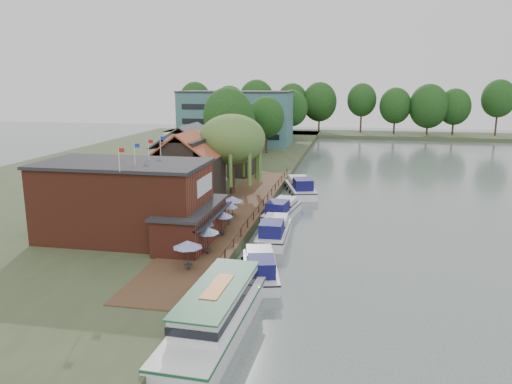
# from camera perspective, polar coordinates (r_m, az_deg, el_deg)

# --- Properties ---
(ground) EXTENTS (260.00, 260.00, 0.00)m
(ground) POSITION_cam_1_polar(r_m,az_deg,el_deg) (45.92, 4.52, -7.19)
(ground) COLOR #4C5855
(ground) RESTS_ON ground
(land_bank) EXTENTS (50.00, 140.00, 1.00)m
(land_bank) POSITION_cam_1_polar(r_m,az_deg,el_deg) (86.66, -12.78, 2.31)
(land_bank) COLOR #384728
(land_bank) RESTS_ON ground
(quay_deck) EXTENTS (6.00, 50.00, 0.10)m
(quay_deck) POSITION_cam_1_polar(r_m,az_deg,el_deg) (56.36, -2.39, -2.29)
(quay_deck) COLOR #47301E
(quay_deck) RESTS_ON land_bank
(quay_rail) EXTENTS (0.20, 49.00, 1.00)m
(quay_rail) POSITION_cam_1_polar(r_m,az_deg,el_deg) (56.17, 0.41, -1.85)
(quay_rail) COLOR black
(quay_rail) RESTS_ON land_bank
(pub) EXTENTS (20.00, 11.00, 7.30)m
(pub) POSITION_cam_1_polar(r_m,az_deg,el_deg) (47.22, -12.66, -1.02)
(pub) COLOR maroon
(pub) RESTS_ON land_bank
(hotel_block) EXTENTS (25.40, 12.40, 12.30)m
(hotel_block) POSITION_cam_1_polar(r_m,az_deg,el_deg) (116.38, -2.28, 8.47)
(hotel_block) COLOR #38666B
(hotel_block) RESTS_ON land_bank
(cottage_a) EXTENTS (8.60, 7.60, 8.50)m
(cottage_a) POSITION_cam_1_polar(r_m,az_deg,el_deg) (61.15, -7.95, 2.81)
(cottage_a) COLOR black
(cottage_a) RESTS_ON land_bank
(cottage_b) EXTENTS (9.60, 8.60, 8.50)m
(cottage_b) POSITION_cam_1_polar(r_m,az_deg,el_deg) (71.45, -7.64, 4.23)
(cottage_b) COLOR beige
(cottage_b) RESTS_ON land_bank
(cottage_c) EXTENTS (7.60, 7.60, 8.50)m
(cottage_c) POSITION_cam_1_polar(r_m,az_deg,el_deg) (78.91, -2.79, 5.11)
(cottage_c) COLOR black
(cottage_c) RESTS_ON land_bank
(willow) EXTENTS (8.60, 8.60, 10.43)m
(willow) POSITION_cam_1_polar(r_m,az_deg,el_deg) (64.48, -2.74, 4.29)
(willow) COLOR #476B2D
(willow) RESTS_ON land_bank
(umbrella_0) EXTENTS (2.33, 2.33, 2.38)m
(umbrella_0) POSITION_cam_1_polar(r_m,az_deg,el_deg) (39.36, -7.79, -7.17)
(umbrella_0) COLOR navy
(umbrella_0) RESTS_ON quay_deck
(umbrella_1) EXTENTS (2.09, 2.09, 2.38)m
(umbrella_1) POSITION_cam_1_polar(r_m,az_deg,el_deg) (42.68, -5.56, -5.52)
(umbrella_1) COLOR #1B4F98
(umbrella_1) RESTS_ON quay_deck
(umbrella_2) EXTENTS (2.28, 2.28, 2.38)m
(umbrella_2) POSITION_cam_1_polar(r_m,az_deg,el_deg) (45.03, -6.23, -4.57)
(umbrella_2) COLOR #1C499B
(umbrella_2) RESTS_ON quay_deck
(umbrella_3) EXTENTS (1.96, 1.96, 2.38)m
(umbrella_3) POSITION_cam_1_polar(r_m,az_deg,el_deg) (47.51, -3.80, -3.60)
(umbrella_3) COLOR navy
(umbrella_3) RESTS_ON quay_deck
(umbrella_4) EXTENTS (1.97, 1.97, 2.38)m
(umbrella_4) POSITION_cam_1_polar(r_m,az_deg,el_deg) (50.97, -3.16, -2.46)
(umbrella_4) COLOR navy
(umbrella_4) RESTS_ON quay_deck
(umbrella_5) EXTENTS (2.33, 2.33, 2.38)m
(umbrella_5) POSITION_cam_1_polar(r_m,az_deg,el_deg) (53.52, -2.71, -1.73)
(umbrella_5) COLOR navy
(umbrella_5) RESTS_ON quay_deck
(cruiser_0) EXTENTS (5.07, 9.73, 2.23)m
(cruiser_0) POSITION_cam_1_polar(r_m,az_deg,el_deg) (40.42, 0.50, -8.28)
(cruiser_0) COLOR silver
(cruiser_0) RESTS_ON ground
(cruiser_1) EXTENTS (3.44, 9.83, 2.36)m
(cruiser_1) POSITION_cam_1_polar(r_m,az_deg,el_deg) (49.74, 2.07, -4.17)
(cruiser_1) COLOR white
(cruiser_1) RESTS_ON ground
(cruiser_2) EXTENTS (4.31, 9.82, 2.28)m
(cruiser_2) POSITION_cam_1_polar(r_m,az_deg,el_deg) (57.89, 2.97, -1.79)
(cruiser_2) COLOR silver
(cruiser_2) RESTS_ON ground
(cruiser_3) EXTENTS (6.17, 11.16, 2.61)m
(cruiser_3) POSITION_cam_1_polar(r_m,az_deg,el_deg) (69.70, 5.10, 0.78)
(cruiser_3) COLOR white
(cruiser_3) RESTS_ON ground
(tour_boat) EXTENTS (4.36, 13.73, 2.96)m
(tour_boat) POSITION_cam_1_polar(r_m,az_deg,el_deg) (31.97, -4.74, -13.49)
(tour_boat) COLOR silver
(tour_boat) RESTS_ON ground
(swan) EXTENTS (0.44, 0.44, 0.44)m
(swan) POSITION_cam_1_polar(r_m,az_deg,el_deg) (34.81, -4.44, -13.52)
(swan) COLOR white
(swan) RESTS_ON ground
(bank_tree_0) EXTENTS (8.83, 8.83, 13.47)m
(bank_tree_0) POSITION_cam_1_polar(r_m,az_deg,el_deg) (89.50, -3.19, 7.60)
(bank_tree_0) COLOR #143811
(bank_tree_0) RESTS_ON land_bank
(bank_tree_1) EXTENTS (6.35, 6.35, 10.13)m
(bank_tree_1) POSITION_cam_1_polar(r_m,az_deg,el_deg) (97.18, -1.91, 7.02)
(bank_tree_1) COLOR #143811
(bank_tree_1) RESTS_ON land_bank
(bank_tree_2) EXTENTS (7.24, 7.24, 11.48)m
(bank_tree_2) POSITION_cam_1_polar(r_m,az_deg,el_deg) (101.85, 1.19, 7.66)
(bank_tree_2) COLOR #143811
(bank_tree_2) RESTS_ON land_bank
(bank_tree_3) EXTENTS (7.73, 7.73, 12.41)m
(bank_tree_3) POSITION_cam_1_polar(r_m,az_deg,el_deg) (123.72, 4.12, 8.72)
(bank_tree_3) COLOR #143811
(bank_tree_3) RESTS_ON land_bank
(bank_tree_4) EXTENTS (6.16, 6.16, 10.44)m
(bank_tree_4) POSITION_cam_1_polar(r_m,az_deg,el_deg) (130.83, 1.24, 8.53)
(bank_tree_4) COLOR #143811
(bank_tree_4) RESTS_ON land_bank
(bank_tree_5) EXTENTS (6.97, 6.97, 10.59)m
(bank_tree_5) POSITION_cam_1_polar(r_m,az_deg,el_deg) (139.86, 2.82, 8.81)
(bank_tree_5) COLOR #143811
(bank_tree_5) RESTS_ON land_bank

